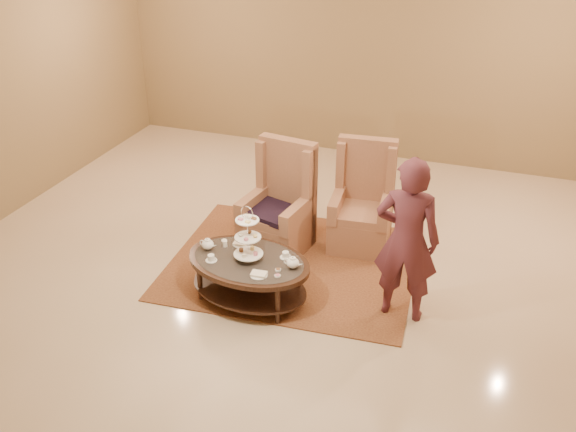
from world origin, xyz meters
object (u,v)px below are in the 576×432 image
at_px(armchair_left, 280,214).
at_px(armchair_right, 362,211).
at_px(person, 407,240).
at_px(tea_table, 249,267).

relative_size(armchair_left, armchair_right, 1.02).
bearing_deg(armchair_left, person, -18.94).
xyz_separation_m(armchair_left, armchair_right, (0.89, 0.42, -0.01)).
distance_m(tea_table, armchair_right, 1.76).
height_order(tea_table, person, person).
bearing_deg(person, armchair_left, -28.59).
distance_m(armchair_left, person, 1.88).
xyz_separation_m(armchair_right, person, (0.73, -1.27, 0.44)).
bearing_deg(tea_table, armchair_left, 100.74).
bearing_deg(tea_table, person, 17.33).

